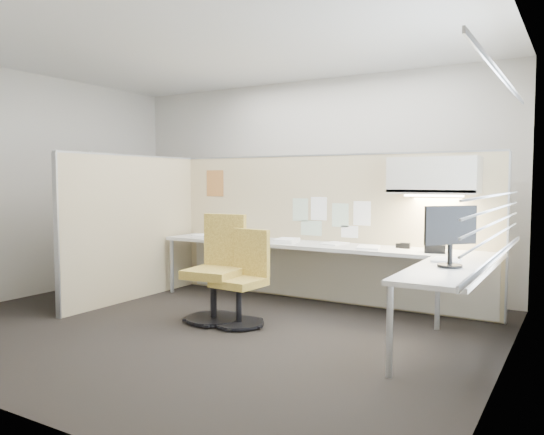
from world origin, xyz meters
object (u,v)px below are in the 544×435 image
Objects in this scene: chair_right at (217,272)px; monitor at (450,232)px; desk at (337,259)px; chair_left at (243,281)px; phone at (434,247)px.

chair_right is 2.38m from monitor.
chair_left is at bearing -123.60° from desk.
chair_left is at bearing 137.05° from monitor.
chair_right is 2.12× the size of monitor.
desk is 1.05m from phone.
monitor is at bearing 9.07° from chair_left.
chair_right is at bearing -168.93° from phone.
monitor is at bearing -84.42° from phone.
monitor is (2.32, 0.14, 0.52)m from chair_right.
desk is at bearing 169.23° from phone.
phone is at bearing 64.19° from monitor.
desk is 3.68× the size of chair_right.
monitor reaches higher than phone.
chair_left is (-0.61, -0.93, -0.16)m from desk.
chair_left is 3.74× the size of phone.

